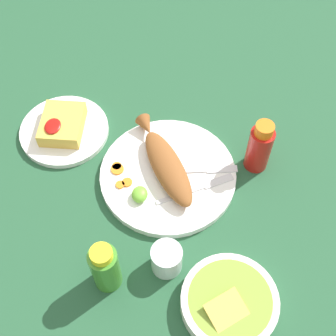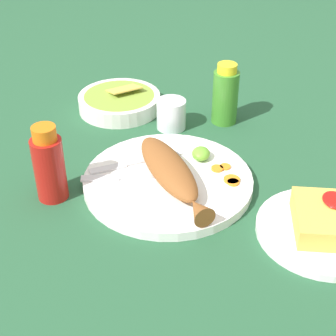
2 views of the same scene
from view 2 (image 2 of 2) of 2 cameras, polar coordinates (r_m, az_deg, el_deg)
ground_plane at (r=0.95m, az=0.00°, el=-1.89°), size 4.00×4.00×0.00m
main_plate at (r=0.95m, az=0.00°, el=-1.45°), size 0.31×0.31×0.02m
fried_fish at (r=0.92m, az=0.31°, el=-0.38°), size 0.26×0.17×0.04m
fork_near at (r=0.94m, az=-4.83°, el=-1.08°), size 0.04×0.19×0.00m
fork_far at (r=0.98m, az=-4.17°, el=0.49°), size 0.09×0.17×0.00m
carrot_slice_near at (r=0.93m, az=7.24°, el=-1.59°), size 0.02×0.02×0.00m
carrot_slice_mid at (r=0.94m, az=7.08°, el=-1.27°), size 0.03×0.03×0.00m
carrot_slice_far at (r=0.96m, az=5.48°, el=-0.05°), size 0.02×0.02×0.00m
carrot_slice_extra at (r=0.97m, az=6.36°, el=0.14°), size 0.02×0.02×0.00m
lime_wedge_main at (r=0.99m, az=3.67°, el=1.60°), size 0.04×0.03×0.02m
hot_sauce_bottle_red at (r=0.91m, az=-13.05°, el=0.29°), size 0.05×0.05×0.14m
hot_sauce_bottle_green at (r=1.13m, az=6.37°, el=8.03°), size 0.06×0.06×0.14m
salt_cup at (r=1.12m, az=0.36°, el=5.79°), size 0.06×0.06×0.06m
side_plate_fries at (r=0.88m, az=16.75°, el=-6.67°), size 0.22×0.22×0.01m
fries_pile at (r=0.86m, az=17.06°, el=-5.34°), size 0.12×0.10×0.04m
guacamole_bowl at (r=1.20m, az=-5.39°, el=7.38°), size 0.19×0.19×0.05m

